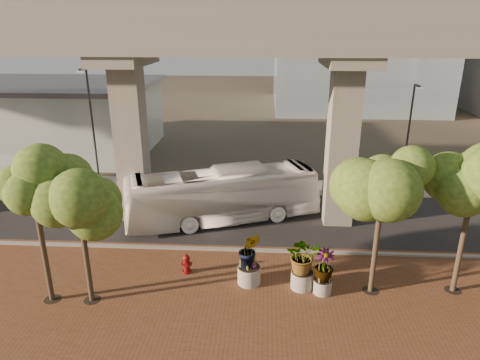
{
  "coord_description": "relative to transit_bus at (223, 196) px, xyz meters",
  "views": [
    {
      "loc": [
        1.67,
        -21.5,
        11.01
      ],
      "look_at": [
        0.36,
        0.5,
        3.03
      ],
      "focal_mm": 32.0,
      "sensor_mm": 36.0,
      "label": 1
    }
  ],
  "objects": [
    {
      "name": "curb_strip",
      "position": [
        0.73,
        -3.69,
        -1.51
      ],
      "size": [
        70.0,
        0.25,
        0.16
      ],
      "primitive_type": "cube",
      "color": "gray",
      "rests_on": "ground"
    },
    {
      "name": "street_tree_near_east",
      "position": [
        7.16,
        -6.92,
        3.82
      ],
      "size": [
        3.9,
        3.9,
        7.15
      ],
      "color": "#493729",
      "rests_on": "ground"
    },
    {
      "name": "asphalt_road",
      "position": [
        0.73,
        0.31,
        -1.57
      ],
      "size": [
        90.0,
        8.0,
        0.04
      ],
      "primitive_type": "cube",
      "color": "black",
      "rests_on": "ground"
    },
    {
      "name": "street_tree_far_east",
      "position": [
        10.77,
        -6.67,
        3.13
      ],
      "size": [
        3.8,
        3.8,
        6.41
      ],
      "color": "#493729",
      "rests_on": "ground"
    },
    {
      "name": "street_tree_near_west",
      "position": [
        -4.77,
        -8.29,
        2.85
      ],
      "size": [
        3.59,
        3.59,
        6.04
      ],
      "color": "#493729",
      "rests_on": "ground"
    },
    {
      "name": "streetlamp_east",
      "position": [
        11.92,
        5.06,
        2.78
      ],
      "size": [
        0.37,
        1.08,
        7.48
      ],
      "color": "#2D2E32",
      "rests_on": "ground"
    },
    {
      "name": "station_pavilion",
      "position": [
        -19.27,
        14.31,
        1.63
      ],
      "size": [
        23.0,
        13.0,
        6.3
      ],
      "color": "silver",
      "rests_on": "ground"
    },
    {
      "name": "transit_viaduct",
      "position": [
        0.73,
        0.31,
        5.7
      ],
      "size": [
        72.0,
        5.6,
        12.4
      ],
      "color": "gray",
      "rests_on": "ground"
    },
    {
      "name": "ground",
      "position": [
        0.73,
        -1.69,
        -1.59
      ],
      "size": [
        160.0,
        160.0,
        0.0
      ],
      "primitive_type": "plane",
      "color": "#342F26",
      "rests_on": "ground"
    },
    {
      "name": "planter_left",
      "position": [
        1.82,
        -6.59,
        0.0
      ],
      "size": [
        2.3,
        2.3,
        2.53
      ],
      "color": "#B0A79F",
      "rests_on": "ground"
    },
    {
      "name": "transit_bus",
      "position": [
        0.0,
        0.0,
        0.0
      ],
      "size": [
        11.64,
        6.36,
        3.18
      ],
      "primitive_type": "imported",
      "rotation": [
        0.0,
        0.0,
        1.91
      ],
      "color": "white",
      "rests_on": "ground"
    },
    {
      "name": "planter_front",
      "position": [
        4.17,
        -6.82,
        -0.04
      ],
      "size": [
        2.22,
        2.22,
        2.45
      ],
      "color": "gray",
      "rests_on": "ground"
    },
    {
      "name": "street_tree_far_west",
      "position": [
        -6.48,
        -8.35,
        3.5
      ],
      "size": [
        3.53,
        3.53,
        6.67
      ],
      "color": "#493729",
      "rests_on": "ground"
    },
    {
      "name": "brick_plaza",
      "position": [
        0.73,
        -9.69,
        -1.56
      ],
      "size": [
        70.0,
        13.0,
        0.06
      ],
      "primitive_type": "cube",
      "color": "brown",
      "rests_on": "ground"
    },
    {
      "name": "fire_hydrant",
      "position": [
        -1.14,
        -5.9,
        -1.06
      ],
      "size": [
        0.49,
        0.44,
        0.97
      ],
      "color": "maroon",
      "rests_on": "ground"
    },
    {
      "name": "far_sidewalk",
      "position": [
        0.73,
        5.81,
        -1.56
      ],
      "size": [
        90.0,
        3.0,
        0.06
      ],
      "primitive_type": "cube",
      "color": "gray",
      "rests_on": "ground"
    },
    {
      "name": "planter_right",
      "position": [
        5.03,
        -7.17,
        -0.28
      ],
      "size": [
        1.94,
        1.94,
        2.07
      ],
      "color": "#A8A097",
      "rests_on": "ground"
    },
    {
      "name": "streetlamp_west",
      "position": [
        -9.68,
        5.52,
        3.27
      ],
      "size": [
        0.41,
        1.21,
        8.33
      ],
      "color": "#303036",
      "rests_on": "ground"
    }
  ]
}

